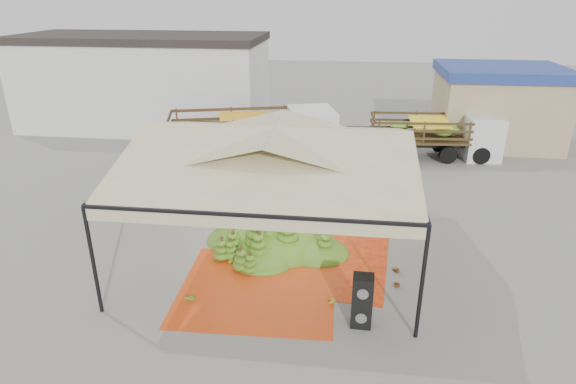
# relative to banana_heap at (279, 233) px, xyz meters

# --- Properties ---
(ground) EXTENTS (90.00, 90.00, 0.00)m
(ground) POSITION_rel_banana_heap_xyz_m (-0.11, 0.11, -0.53)
(ground) COLOR slate
(ground) RESTS_ON ground
(canopy_tent) EXTENTS (8.10, 8.10, 4.00)m
(canopy_tent) POSITION_rel_banana_heap_xyz_m (-0.11, 0.11, 2.77)
(canopy_tent) COLOR black
(canopy_tent) RESTS_ON ground
(building_white) EXTENTS (14.30, 6.30, 5.40)m
(building_white) POSITION_rel_banana_heap_xyz_m (-10.11, 14.11, 2.18)
(building_white) COLOR silver
(building_white) RESTS_ON ground
(building_tan) EXTENTS (6.30, 5.30, 4.10)m
(building_tan) POSITION_rel_banana_heap_xyz_m (9.89, 13.11, 1.55)
(building_tan) COLOR tan
(building_tan) RESTS_ON ground
(tarp_left) EXTENTS (4.40, 4.21, 0.01)m
(tarp_left) POSITION_rel_banana_heap_xyz_m (-0.28, -2.35, -0.52)
(tarp_left) COLOR red
(tarp_left) RESTS_ON ground
(tarp_right) EXTENTS (4.42, 4.59, 0.01)m
(tarp_right) POSITION_rel_banana_heap_xyz_m (1.41, -0.56, -0.52)
(tarp_right) COLOR orange
(tarp_right) RESTS_ON ground
(banana_heap) EXTENTS (5.75, 5.10, 1.06)m
(banana_heap) POSITION_rel_banana_heap_xyz_m (0.00, 0.00, 0.00)
(banana_heap) COLOR #3C7819
(banana_heap) RESTS_ON ground
(hand_yellow_a) EXTENTS (0.47, 0.41, 0.19)m
(hand_yellow_a) POSITION_rel_banana_heap_xyz_m (1.73, -2.80, -0.43)
(hand_yellow_a) COLOR #AF9D23
(hand_yellow_a) RESTS_ON ground
(hand_yellow_b) EXTENTS (0.49, 0.44, 0.18)m
(hand_yellow_b) POSITION_rel_banana_heap_xyz_m (-1.43, -1.15, -0.44)
(hand_yellow_b) COLOR gold
(hand_yellow_b) RESTS_ON ground
(hand_red_a) EXTENTS (0.44, 0.37, 0.18)m
(hand_red_a) POSITION_rel_banana_heap_xyz_m (3.54, -1.80, -0.44)
(hand_red_a) COLOR #5E2D15
(hand_red_a) RESTS_ON ground
(hand_red_b) EXTENTS (0.50, 0.45, 0.18)m
(hand_red_b) POSITION_rel_banana_heap_xyz_m (3.59, -1.08, -0.44)
(hand_red_b) COLOR brown
(hand_red_b) RESTS_ON ground
(hand_green) EXTENTS (0.55, 0.52, 0.20)m
(hand_green) POSITION_rel_banana_heap_xyz_m (-2.04, -3.06, -0.43)
(hand_green) COLOR #387217
(hand_green) RESTS_ON ground
(hanging_bunches) EXTENTS (3.24, 0.24, 0.20)m
(hanging_bunches) POSITION_rel_banana_heap_xyz_m (0.16, 1.33, 2.09)
(hanging_bunches) COLOR #436E17
(hanging_bunches) RESTS_ON ground
(speaker_stack) EXTENTS (0.52, 0.46, 1.40)m
(speaker_stack) POSITION_rel_banana_heap_xyz_m (2.57, -3.59, 0.17)
(speaker_stack) COLOR black
(speaker_stack) RESTS_ON ground
(banana_leaves) EXTENTS (0.96, 1.36, 3.70)m
(banana_leaves) POSITION_rel_banana_heap_xyz_m (-2.40, 2.26, -0.53)
(banana_leaves) COLOR #397A20
(banana_leaves) RESTS_ON ground
(vendor) EXTENTS (0.65, 0.44, 1.74)m
(vendor) POSITION_rel_banana_heap_xyz_m (0.41, 3.77, 0.34)
(vendor) COLOR gray
(vendor) RESTS_ON ground
(truck_left) EXTENTS (7.98, 4.47, 2.60)m
(truck_left) POSITION_rel_banana_heap_xyz_m (-2.04, 7.92, 1.07)
(truck_left) COLOR #50351A
(truck_left) RESTS_ON ground
(truck_right) EXTENTS (6.27, 2.52, 2.11)m
(truck_right) POSITION_rel_banana_heap_xyz_m (6.57, 10.14, 0.77)
(truck_right) COLOR #473417
(truck_right) RESTS_ON ground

